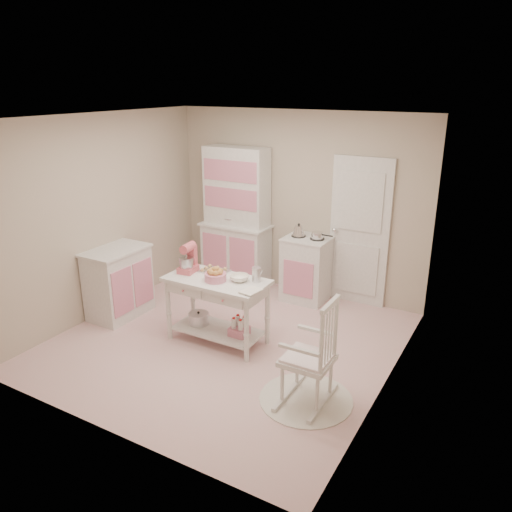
{
  "coord_description": "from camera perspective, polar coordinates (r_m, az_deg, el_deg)",
  "views": [
    {
      "loc": [
        2.93,
        -4.45,
        2.95
      ],
      "look_at": [
        0.14,
        0.46,
        0.97
      ],
      "focal_mm": 35.0,
      "sensor_mm": 36.0,
      "label": 1
    }
  ],
  "objects": [
    {
      "name": "hutch",
      "position": [
        7.46,
        -2.34,
        4.46
      ],
      "size": [
        1.06,
        0.5,
        2.08
      ],
      "primitive_type": "cube",
      "color": "white",
      "rests_on": "ground"
    },
    {
      "name": "metal_pitcher",
      "position": [
        5.65,
        0.06,
        -2.13
      ],
      "size": [
        0.1,
        0.1,
        0.17
      ],
      "primitive_type": "cylinder",
      "color": "silver",
      "rests_on": "work_table"
    },
    {
      "name": "lace_rug",
      "position": [
        5.11,
        5.72,
        -15.96
      ],
      "size": [
        0.92,
        0.92,
        0.01
      ],
      "primitive_type": "cylinder",
      "color": "white",
      "rests_on": "ground"
    },
    {
      "name": "recipe_book",
      "position": [
        5.45,
        -1.3,
        -3.81
      ],
      "size": [
        0.21,
        0.26,
        0.02
      ],
      "primitive_type": "imported",
      "rotation": [
        0.0,
        0.0,
        -0.15
      ],
      "color": "white",
      "rests_on": "work_table"
    },
    {
      "name": "stand_mixer",
      "position": [
        5.96,
        -7.82,
        -0.29
      ],
      "size": [
        0.23,
        0.3,
        0.34
      ],
      "primitive_type": "cube",
      "rotation": [
        0.0,
        0.0,
        0.12
      ],
      "color": "#CE5762",
      "rests_on": "work_table"
    },
    {
      "name": "work_table",
      "position": [
        5.93,
        -4.43,
        -6.22
      ],
      "size": [
        1.2,
        0.6,
        0.8
      ],
      "primitive_type": "cube",
      "color": "white",
      "rests_on": "ground"
    },
    {
      "name": "rocking_chair",
      "position": [
        4.82,
        5.94,
        -10.67
      ],
      "size": [
        0.48,
        0.72,
        1.1
      ],
      "primitive_type": "cube",
      "rotation": [
        0.0,
        0.0,
        0.0
      ],
      "color": "white",
      "rests_on": "ground"
    },
    {
      "name": "stove",
      "position": [
        7.06,
        5.81,
        -1.44
      ],
      "size": [
        0.62,
        0.57,
        0.92
      ],
      "primitive_type": "cube",
      "color": "white",
      "rests_on": "ground"
    },
    {
      "name": "base_cabinet",
      "position": [
        6.79,
        -15.44,
        -2.93
      ],
      "size": [
        0.54,
        0.84,
        0.92
      ],
      "primitive_type": "cube",
      "color": "white",
      "rests_on": "ground"
    },
    {
      "name": "cookie_tray",
      "position": [
        5.98,
        -4.77,
        -1.73
      ],
      "size": [
        0.34,
        0.24,
        0.02
      ],
      "primitive_type": "cube",
      "color": "silver",
      "rests_on": "work_table"
    },
    {
      "name": "mixing_bowl",
      "position": [
        5.69,
        -1.92,
        -2.54
      ],
      "size": [
        0.22,
        0.22,
        0.07
      ],
      "primitive_type": "imported",
      "color": "white",
      "rests_on": "work_table"
    },
    {
      "name": "room_shell",
      "position": [
        5.49,
        -3.65,
        5.55
      ],
      "size": [
        3.84,
        3.84,
        2.62
      ],
      "color": "pink",
      "rests_on": "ground"
    },
    {
      "name": "bread_basket",
      "position": [
        5.7,
        -4.66,
        -2.41
      ],
      "size": [
        0.25,
        0.25,
        0.09
      ],
      "primitive_type": "cylinder",
      "color": "pink",
      "rests_on": "work_table"
    },
    {
      "name": "door",
      "position": [
        6.9,
        11.73,
        2.66
      ],
      "size": [
        0.82,
        0.05,
        2.04
      ],
      "primitive_type": "cube",
      "color": "white",
      "rests_on": "ground"
    }
  ]
}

